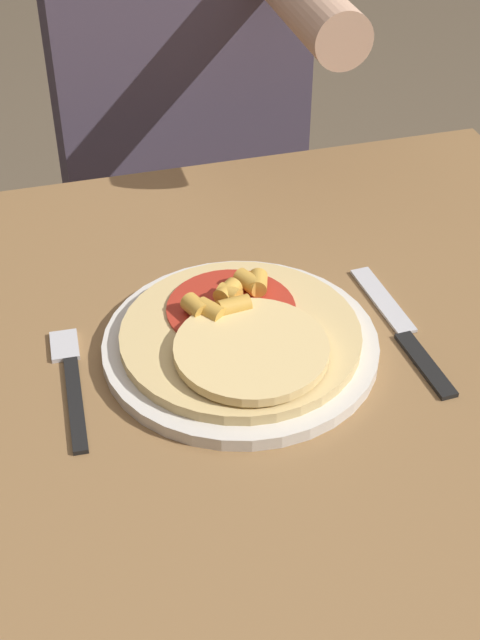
# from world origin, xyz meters

# --- Properties ---
(dining_table) EXTENTS (0.92, 0.80, 0.74)m
(dining_table) POSITION_xyz_m (0.00, 0.00, 0.61)
(dining_table) COLOR olive
(dining_table) RESTS_ON ground_plane
(plate) EXTENTS (0.28, 0.28, 0.01)m
(plate) POSITION_xyz_m (-0.00, 0.01, 0.74)
(plate) COLOR silver
(plate) RESTS_ON dining_table
(pizza) EXTENTS (0.24, 0.24, 0.04)m
(pizza) POSITION_xyz_m (-0.00, 0.01, 0.76)
(pizza) COLOR #DBBC7A
(pizza) RESTS_ON plate
(fork) EXTENTS (0.03, 0.18, 0.00)m
(fork) POSITION_xyz_m (-0.17, 0.01, 0.74)
(fork) COLOR black
(fork) RESTS_ON dining_table
(knife) EXTENTS (0.03, 0.22, 0.00)m
(knife) POSITION_xyz_m (0.17, -0.01, 0.74)
(knife) COLOR black
(knife) RESTS_ON dining_table
(person_diner) EXTENTS (0.38, 0.52, 1.29)m
(person_diner) POSITION_xyz_m (0.07, 0.65, 0.75)
(person_diner) COLOR #2D2D38
(person_diner) RESTS_ON ground_plane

